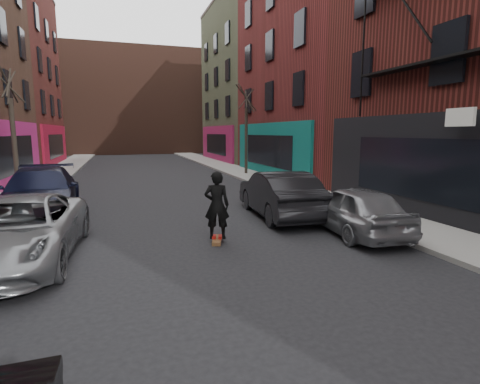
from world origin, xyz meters
TOP-DOWN VIEW (x-y plane):
  - sidewalk_left at (-6.25, 30.00)m, footprint 2.50×84.00m
  - sidewalk_right at (6.25, 30.00)m, footprint 2.50×84.00m
  - buildings_right at (13.50, 16.00)m, footprint 12.00×56.00m
  - building_far at (0.00, 56.00)m, footprint 40.00×10.00m
  - tree_left_far at (-6.20, 18.00)m, footprint 2.00×2.00m
  - tree_right_far at (6.20, 24.00)m, footprint 2.00×2.00m
  - parked_left_far at (-4.21, 9.09)m, footprint 2.71×5.39m
  - parked_left_end at (-4.60, 14.02)m, footprint 2.78×5.93m
  - parked_right_far at (4.38, 8.90)m, footprint 2.01×4.25m
  - parked_right_end at (3.20, 11.58)m, footprint 2.02×4.92m
  - skateboard at (0.41, 9.25)m, footprint 0.45×0.83m
  - skateboarder at (0.41, 9.25)m, footprint 0.76×0.61m

SIDE VIEW (x-z plane):
  - skateboard at x=0.41m, z-range 0.00..0.10m
  - sidewalk_left at x=-6.25m, z-range 0.00..0.13m
  - sidewalk_right at x=6.25m, z-range 0.00..0.13m
  - parked_right_far at x=4.38m, z-range 0.00..1.41m
  - parked_left_far at x=-4.21m, z-range 0.00..1.46m
  - parked_right_end at x=3.20m, z-range 0.00..1.59m
  - parked_left_end at x=-4.60m, z-range 0.00..1.67m
  - skateboarder at x=0.41m, z-range 0.10..1.90m
  - tree_left_far at x=-6.20m, z-range 0.13..6.63m
  - tree_right_far at x=6.20m, z-range 0.13..6.93m
  - building_far at x=0.00m, z-range 0.00..14.00m
  - buildings_right at x=13.50m, z-range 0.00..16.00m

